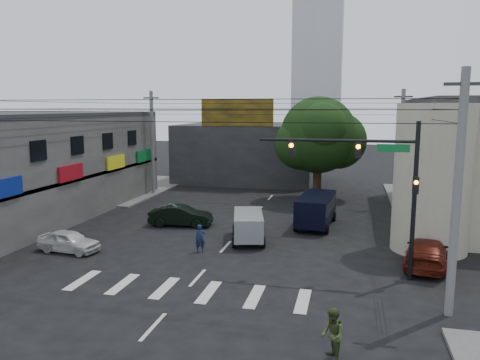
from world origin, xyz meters
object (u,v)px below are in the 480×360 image
(utility_pole_near_right, at_px, (457,196))
(navy_van, at_px, (316,211))
(maroon_sedan, at_px, (427,253))
(pedestrian_olive, at_px, (332,335))
(dark_sedan, at_px, (181,216))
(silver_minivan, at_px, (248,227))
(street_tree, at_px, (318,135))
(white_compact, at_px, (69,241))
(traffic_gantry, at_px, (376,174))
(traffic_officer, at_px, (200,239))
(utility_pole_far_left, at_px, (152,144))
(utility_pole_far_right, at_px, (401,148))

(utility_pole_near_right, bearing_deg, navy_van, 115.50)
(maroon_sedan, height_order, pedestrian_olive, pedestrian_olive)
(dark_sedan, xyz_separation_m, silver_minivan, (5.13, -2.52, 0.16))
(street_tree, height_order, dark_sedan, street_tree)
(utility_pole_near_right, distance_m, white_compact, 19.35)
(traffic_gantry, height_order, utility_pole_near_right, utility_pole_near_right)
(white_compact, distance_m, pedestrian_olive, 16.45)
(maroon_sedan, xyz_separation_m, traffic_officer, (-11.58, -0.42, 0.07))
(white_compact, bearing_deg, traffic_gantry, -84.48)
(traffic_gantry, bearing_deg, street_tree, 101.99)
(utility_pole_near_right, distance_m, utility_pole_far_left, 29.35)
(silver_minivan, xyz_separation_m, traffic_officer, (-2.07, -2.67, -0.07))
(utility_pole_near_right, bearing_deg, traffic_officer, 155.71)
(utility_pole_far_left, relative_size, pedestrian_olive, 5.46)
(dark_sedan, bearing_deg, traffic_gantry, -126.99)
(maroon_sedan, relative_size, navy_van, 0.96)
(utility_pole_near_right, xyz_separation_m, pedestrian_olive, (-4.18, -4.31, -3.76))
(utility_pole_near_right, xyz_separation_m, white_compact, (-18.57, 3.66, -4.01))
(maroon_sedan, bearing_deg, dark_sedan, -7.18)
(street_tree, relative_size, white_compact, 2.41)
(utility_pole_far_right, relative_size, pedestrian_olive, 5.46)
(white_compact, distance_m, traffic_officer, 7.16)
(street_tree, xyz_separation_m, silver_minivan, (-3.01, -13.60, -4.63))
(utility_pole_near_right, relative_size, dark_sedan, 2.15)
(dark_sedan, distance_m, white_compact, 7.82)
(utility_pole_far_right, height_order, white_compact, utility_pole_far_right)
(white_compact, height_order, silver_minivan, silver_minivan)
(utility_pole_far_left, height_order, silver_minivan, utility_pole_far_left)
(utility_pole_far_left, bearing_deg, navy_van, -28.24)
(traffic_gantry, bearing_deg, utility_pole_far_left, 137.14)
(utility_pole_far_left, distance_m, white_compact, 17.48)
(street_tree, xyz_separation_m, traffic_gantry, (3.82, -18.00, -0.64))
(dark_sedan, xyz_separation_m, pedestrian_olive, (10.46, -14.73, 0.16))
(street_tree, relative_size, utility_pole_near_right, 0.95)
(maroon_sedan, distance_m, pedestrian_olive, 10.79)
(street_tree, bearing_deg, maroon_sedan, -67.71)
(utility_pole_near_right, bearing_deg, pedestrian_olive, -134.14)
(utility_pole_near_right, bearing_deg, maroon_sedan, 90.00)
(traffic_gantry, distance_m, traffic_officer, 9.94)
(white_compact, relative_size, pedestrian_olive, 2.14)
(utility_pole_far_left, distance_m, dark_sedan, 12.55)
(dark_sedan, height_order, pedestrian_olive, pedestrian_olive)
(pedestrian_olive, bearing_deg, dark_sedan, -162.97)
(utility_pole_far_right, height_order, maroon_sedan, utility_pole_far_right)
(maroon_sedan, xyz_separation_m, pedestrian_olive, (-4.18, -9.95, 0.15))
(dark_sedan, xyz_separation_m, traffic_officer, (3.06, -5.19, 0.08))
(navy_van, bearing_deg, pedestrian_olive, -168.98)
(utility_pole_far_left, relative_size, traffic_officer, 6.01)
(utility_pole_near_right, distance_m, dark_sedan, 18.39)
(pedestrian_olive, bearing_deg, traffic_gantry, 150.74)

